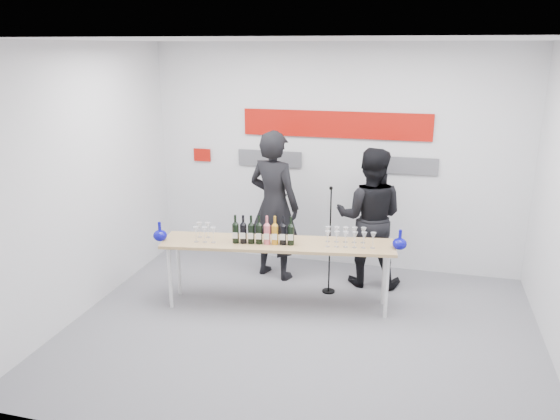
{
  "coord_description": "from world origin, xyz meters",
  "views": [
    {
      "loc": [
        1.12,
        -5.16,
        2.95
      ],
      "look_at": [
        -0.39,
        0.59,
        1.15
      ],
      "focal_mm": 35.0,
      "sensor_mm": 36.0,
      "label": 1
    }
  ],
  "objects_px": {
    "presenter_left": "(274,205)",
    "mic_stand": "(329,261)",
    "tasting_table": "(278,247)",
    "presenter_right": "(370,218)"
  },
  "relations": [
    {
      "from": "presenter_left",
      "to": "presenter_right",
      "type": "relative_size",
      "value": 1.1
    },
    {
      "from": "tasting_table",
      "to": "presenter_left",
      "type": "height_order",
      "value": "presenter_left"
    },
    {
      "from": "presenter_right",
      "to": "mic_stand",
      "type": "relative_size",
      "value": 1.29
    },
    {
      "from": "tasting_table",
      "to": "mic_stand",
      "type": "height_order",
      "value": "mic_stand"
    },
    {
      "from": "presenter_left",
      "to": "presenter_right",
      "type": "distance_m",
      "value": 1.23
    },
    {
      "from": "presenter_right",
      "to": "mic_stand",
      "type": "height_order",
      "value": "presenter_right"
    },
    {
      "from": "presenter_right",
      "to": "mic_stand",
      "type": "distance_m",
      "value": 0.75
    },
    {
      "from": "tasting_table",
      "to": "presenter_right",
      "type": "relative_size",
      "value": 1.52
    },
    {
      "from": "tasting_table",
      "to": "presenter_left",
      "type": "relative_size",
      "value": 1.39
    },
    {
      "from": "presenter_left",
      "to": "mic_stand",
      "type": "distance_m",
      "value": 1.02
    }
  ]
}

